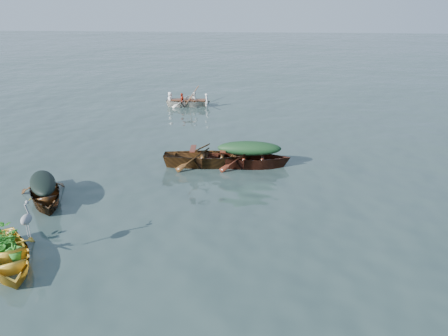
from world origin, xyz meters
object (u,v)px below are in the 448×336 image
Objects in this scene: green_tarp_boat at (249,167)px; heron at (27,225)px; open_wooden_boat at (208,166)px; yellow_dinghy at (9,265)px; rowed_boat at (189,106)px; dark_covered_boat at (46,201)px.

green_tarp_boat is 4.72× the size of heron.
open_wooden_boat reaches higher than green_tarp_boat.
rowed_boat is (1.71, 16.50, 0.00)m from yellow_dinghy.
green_tarp_boat is (5.55, 7.02, 0.00)m from yellow_dinghy.
dark_covered_boat is 1.02× the size of rowed_boat.
green_tarp_boat is 1.20× the size of rowed_boat.
yellow_dinghy is 0.90× the size of dark_covered_boat.
open_wooden_boat is at bearing 90.00° from green_tarp_boat.
heron is at bearing 141.09° from green_tarp_boat.
dark_covered_boat is at bearing 122.53° from open_wooden_boat.
rowed_boat is 3.94× the size of heron.
open_wooden_boat is (-1.55, -0.03, 0.00)m from green_tarp_boat.
dark_covered_boat is 5.90m from open_wooden_boat.
green_tarp_boat is 0.93× the size of open_wooden_boat.
open_wooden_boat is at bearing -168.11° from rowed_boat.
heron is (-5.13, -6.66, 0.91)m from green_tarp_boat.
heron reaches higher than rowed_boat.
yellow_dinghy is at bearing -107.62° from dark_covered_boat.
dark_covered_boat is 7.24m from green_tarp_boat.
yellow_dinghy is at bearing 140.42° from green_tarp_boat.
open_wooden_boat is (3.99, 6.99, 0.00)m from yellow_dinghy.
open_wooden_boat reaches higher than dark_covered_boat.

